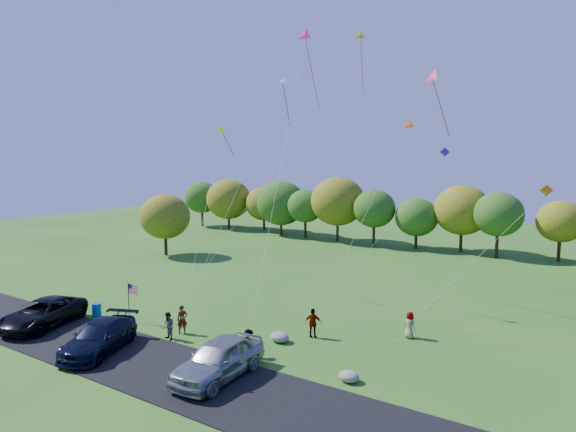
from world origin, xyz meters
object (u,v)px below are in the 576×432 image
object	(u,v)px
flyer_b	(168,326)
park_bench	(62,303)
flyer_c	(249,343)
minivan_navy	(99,337)
flyer_e	(410,325)
minivan_dark	(43,313)
flyer_a	(182,320)
flyer_d	(313,323)
trash_barrel	(97,310)
minivan_silver	(218,359)

from	to	relation	value
flyer_b	park_bench	xyz separation A→B (m)	(-11.14, -0.01, -0.32)
flyer_c	park_bench	xyz separation A→B (m)	(-16.84, -0.70, -0.24)
minivan_navy	flyer_e	size ratio (longest dim) A/B	3.55
minivan_dark	flyer_a	bearing A→B (deg)	6.49
minivan_dark	flyer_c	bearing A→B (deg)	-5.36
minivan_navy	flyer_c	size ratio (longest dim) A/B	3.76
flyer_a	flyer_b	distance (m)	1.27
minivan_navy	flyer_a	distance (m)	5.17
minivan_navy	flyer_d	bearing A→B (deg)	21.89
flyer_d	minivan_dark	bearing A→B (deg)	2.61
minivan_dark	trash_barrel	xyz separation A→B (m)	(1.05, 3.32, -0.46)
flyer_a	flyer_d	bearing A→B (deg)	-25.38
flyer_e	park_bench	bearing A→B (deg)	45.63
flyer_a	trash_barrel	xyz separation A→B (m)	(-7.54, -0.84, -0.44)
minivan_silver	flyer_e	distance (m)	12.51
minivan_navy	trash_barrel	bearing A→B (deg)	122.29
flyer_a	flyer_b	size ratio (longest dim) A/B	1.07
flyer_b	flyer_c	distance (m)	5.73
flyer_e	flyer_a	bearing A→B (deg)	56.16
minivan_navy	flyer_a	size ratio (longest dim) A/B	3.21
flyer_d	minivan_silver	bearing A→B (deg)	58.70
flyer_a	flyer_d	world-z (taller)	flyer_d
minivan_dark	flyer_a	world-z (taller)	flyer_a
flyer_b	park_bench	world-z (taller)	flyer_b
flyer_e	trash_barrel	world-z (taller)	flyer_e
trash_barrel	flyer_c	bearing A→B (deg)	1.15
flyer_a	flyer_c	size ratio (longest dim) A/B	1.17
flyer_b	flyer_c	world-z (taller)	flyer_b
minivan_silver	flyer_d	xyz separation A→B (m)	(0.89, 7.77, -0.14)
minivan_silver	trash_barrel	distance (m)	14.20
flyer_b	flyer_c	bearing A→B (deg)	21.39
flyer_e	trash_barrel	size ratio (longest dim) A/B	1.76
minivan_dark	minivan_silver	distance (m)	14.95
flyer_c	minivan_dark	bearing A→B (deg)	34.77
minivan_silver	trash_barrel	world-z (taller)	minivan_silver
minivan_silver	minivan_navy	bearing A→B (deg)	-176.45
minivan_dark	park_bench	bearing A→B (deg)	111.06
flyer_c	park_bench	world-z (taller)	flyer_c
minivan_navy	park_bench	bearing A→B (deg)	135.82
minivan_navy	flyer_a	xyz separation A→B (m)	(1.68, 4.89, 0.00)
flyer_e	park_bench	xyz separation A→B (m)	(-23.31, -8.55, -0.29)
flyer_d	park_bench	bearing A→B (deg)	-8.58
minivan_silver	flyer_d	distance (m)	7.83
flyer_b	flyer_e	distance (m)	14.87
flyer_a	minivan_dark	bearing A→B (deg)	151.42
minivan_navy	flyer_c	bearing A→B (deg)	6.95
flyer_b	flyer_d	bearing A→B (deg)	50.95
trash_barrel	flyer_a	bearing A→B (deg)	6.37
minivan_navy	flyer_d	distance (m)	12.61
minivan_dark	flyer_c	distance (m)	14.82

